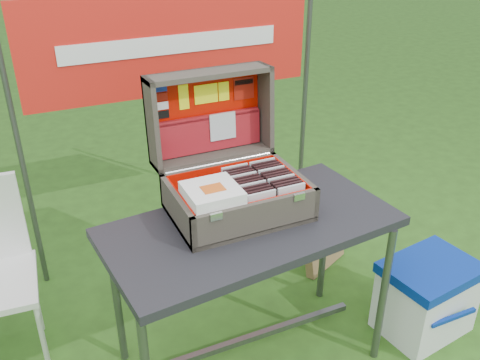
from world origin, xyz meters
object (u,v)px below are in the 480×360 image
table (250,294)px  suitcase (232,150)px  cardboard_box (324,239)px  cooler (426,297)px

table → suitcase: suitcase is taller
suitcase → cardboard_box: suitcase is taller
table → cooler: size_ratio=2.73×
suitcase → cooler: size_ratio=1.25×
cardboard_box → suitcase: bearing=179.2°
table → cooler: table is taller
cardboard_box → table: bearing=-170.9°
cooler → table: bearing=160.2°
suitcase → cooler: bearing=-20.7°
suitcase → cooler: (0.92, -0.35, -0.85)m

